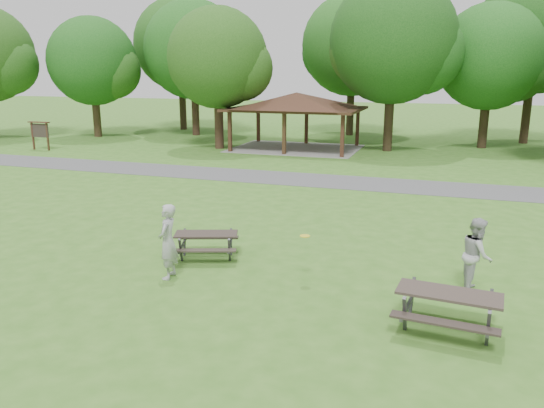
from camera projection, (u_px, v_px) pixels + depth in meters
The scene contains 17 objects.
ground at pixel (180, 291), 12.76m from camera, with size 160.00×160.00×0.00m, color #386B1E.
asphalt_path at pixel (318, 180), 25.63m from camera, with size 120.00×3.20×0.02m, color #4A4A4D.
pavilion at pixel (296, 103), 35.31m from camera, with size 8.60×7.01×3.76m.
notice_board at pixel (40, 130), 35.16m from camera, with size 1.60×0.30×1.88m.
tree_row_b at pixel (94, 64), 41.29m from camera, with size 7.14×6.80×9.28m.
tree_row_c at pixel (195, 53), 42.13m from camera, with size 8.19×7.80×10.67m.
tree_row_d at pixel (219, 61), 34.81m from camera, with size 6.93×6.60×9.27m.
tree_row_e at pixel (394, 44), 33.46m from camera, with size 8.40×8.00×11.02m.
tree_row_f at pixel (491, 60), 35.05m from camera, with size 7.35×7.00×9.55m.
tree_deep_a at pixel (182, 47), 46.13m from camera, with size 8.40×8.00×11.38m.
tree_deep_b at pixel (354, 48), 42.02m from camera, with size 8.40×8.00×11.13m.
tree_deep_c at pixel (537, 37), 36.95m from camera, with size 8.82×8.40×11.90m.
picnic_table_middle at pixel (206, 239), 14.92m from camera, with size 2.11×1.90×0.76m.
picnic_table_far at pixel (448, 302), 10.66m from camera, with size 2.17×1.81×0.88m.
frisbee_in_flight at pixel (305, 236), 12.97m from camera, with size 0.26×0.26×0.02m.
frisbee_thrower at pixel (168, 242), 13.39m from camera, with size 0.71×0.46×1.94m, color #A0A0A2.
frisbee_catcher at pixel (477, 255), 12.63m from camera, with size 0.88×0.68×1.81m, color #B0B0B3.
Camera 1 is at (5.88, -10.53, 5.17)m, focal length 35.00 mm.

